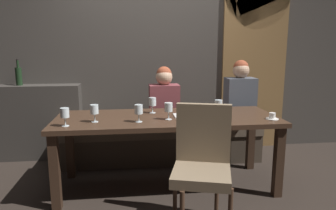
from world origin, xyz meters
TOP-DOWN VIEW (x-y plane):
  - ground at (0.00, 0.00)m, footprint 9.00×9.00m
  - back_wall_tiled at (0.00, 1.22)m, footprint 6.00×0.12m
  - arched_door at (1.35, 1.15)m, footprint 0.90×0.05m
  - back_counter at (-1.55, 1.04)m, footprint 1.10×0.28m
  - dining_table at (0.00, 0.00)m, footprint 2.20×0.84m
  - banquette_bench at (0.00, 0.70)m, footprint 2.50×0.44m
  - chair_near_side at (0.20, -0.72)m, footprint 0.54×0.54m
  - diner_redhead at (0.05, 0.69)m, footprint 0.36×0.24m
  - diner_bearded at (1.00, 0.68)m, footprint 0.36×0.24m
  - wine_bottle_dark_red at (-1.73, 1.04)m, footprint 0.08×0.08m
  - wine_glass_far_right at (0.52, -0.03)m, footprint 0.08×0.08m
  - wine_glass_center_back at (-0.13, 0.19)m, footprint 0.08×0.08m
  - wine_glass_near_left at (-0.00, -0.13)m, footprint 0.08×0.08m
  - wine_glass_center_front at (-0.69, -0.14)m, footprint 0.08×0.08m
  - wine_glass_far_left at (-0.29, -0.19)m, footprint 0.08×0.08m
  - wine_glass_end_left at (-0.93, -0.27)m, footprint 0.08×0.08m
  - espresso_cup at (0.99, -0.24)m, footprint 0.12×0.12m
  - dessert_plate at (0.17, 0.01)m, footprint 0.19×0.19m
  - folded_napkin at (0.50, 0.31)m, footprint 0.12×0.11m

SIDE VIEW (x-z plane):
  - ground at x=0.00m, z-range 0.00..0.00m
  - banquette_bench at x=0.00m, z-range 0.00..0.45m
  - back_counter at x=-1.55m, z-range 0.00..0.95m
  - chair_near_side at x=0.20m, z-range 0.07..1.05m
  - dining_table at x=0.00m, z-range 0.28..1.02m
  - folded_napkin at x=0.50m, z-range 0.74..0.75m
  - dessert_plate at x=0.17m, z-range 0.73..0.78m
  - espresso_cup at x=0.99m, z-range 0.73..0.80m
  - diner_redhead at x=0.05m, z-range 0.43..1.17m
  - diner_bearded at x=1.00m, z-range 0.43..1.24m
  - wine_glass_near_left at x=0.00m, z-range 0.77..0.93m
  - wine_glass_center_back at x=-0.13m, z-range 0.77..0.93m
  - wine_glass_far_right at x=0.52m, z-range 0.77..0.93m
  - wine_glass_center_front at x=-0.69m, z-range 0.77..0.94m
  - wine_glass_far_left at x=-0.29m, z-range 0.77..0.94m
  - wine_glass_end_left at x=-0.93m, z-range 0.77..0.94m
  - wine_bottle_dark_red at x=-1.73m, z-range 0.91..1.23m
  - arched_door at x=1.35m, z-range 0.09..2.64m
  - back_wall_tiled at x=0.00m, z-range 0.00..3.00m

